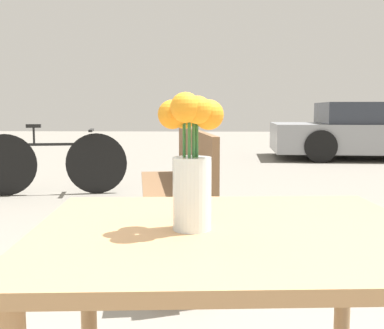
{
  "coord_description": "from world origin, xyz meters",
  "views": [
    {
      "loc": [
        -0.04,
        -1.12,
        0.98
      ],
      "look_at": [
        -0.09,
        -0.03,
        0.85
      ],
      "focal_mm": 45.0,
      "sensor_mm": 36.0,
      "label": 1
    }
  ],
  "objects_px": {
    "bench_near": "(181,186)",
    "bicycle": "(52,163)",
    "flower_vase": "(191,161)",
    "parked_car": "(379,131)",
    "table_front": "(229,266)"
  },
  "relations": [
    {
      "from": "table_front",
      "to": "flower_vase",
      "type": "xyz_separation_m",
      "value": [
        -0.09,
        -0.03,
        0.26
      ]
    },
    {
      "from": "bench_near",
      "to": "table_front",
      "type": "bearing_deg",
      "value": -83.15
    },
    {
      "from": "bicycle",
      "to": "flower_vase",
      "type": "bearing_deg",
      "value": -67.54
    },
    {
      "from": "bicycle",
      "to": "parked_car",
      "type": "xyz_separation_m",
      "value": [
        5.17,
        4.3,
        0.17
      ]
    },
    {
      "from": "flower_vase",
      "to": "parked_car",
      "type": "bearing_deg",
      "value": 68.58
    },
    {
      "from": "flower_vase",
      "to": "bench_near",
      "type": "bearing_deg",
      "value": 94.3
    },
    {
      "from": "bench_near",
      "to": "flower_vase",
      "type": "bearing_deg",
      "value": -85.7
    },
    {
      "from": "bench_near",
      "to": "bicycle",
      "type": "distance_m",
      "value": 2.78
    },
    {
      "from": "parked_car",
      "to": "bicycle",
      "type": "bearing_deg",
      "value": -140.23
    },
    {
      "from": "bench_near",
      "to": "bicycle",
      "type": "height_order",
      "value": "bench_near"
    },
    {
      "from": "bench_near",
      "to": "bicycle",
      "type": "xyz_separation_m",
      "value": [
        -1.63,
        2.25,
        -0.11
      ]
    },
    {
      "from": "bench_near",
      "to": "parked_car",
      "type": "distance_m",
      "value": 7.44
    },
    {
      "from": "bicycle",
      "to": "parked_car",
      "type": "bearing_deg",
      "value": 39.77
    },
    {
      "from": "bench_near",
      "to": "parked_car",
      "type": "relative_size",
      "value": 0.44
    },
    {
      "from": "bicycle",
      "to": "parked_car",
      "type": "height_order",
      "value": "parked_car"
    }
  ]
}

